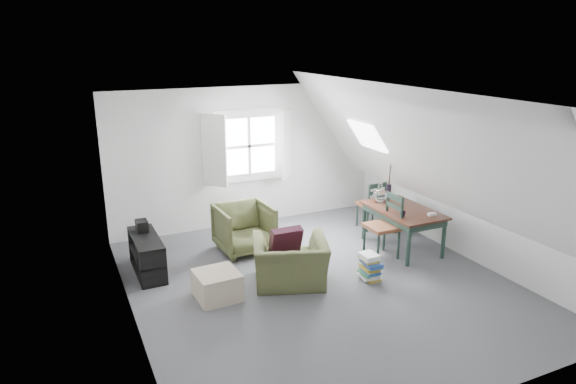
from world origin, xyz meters
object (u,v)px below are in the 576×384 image
armchair_near (290,284)px  dining_chair_near (384,225)px  ottoman (217,285)px  dining_chair_far (372,204)px  media_shelf (148,257)px  magazine_stack (370,267)px  dining_table (403,214)px  armchair_far (245,251)px

armchair_near → dining_chair_near: 1.82m
armchair_near → ottoman: 1.05m
dining_chair_far → media_shelf: 3.98m
armchair_near → magazine_stack: 1.15m
dining_table → media_shelf: dining_table is taller
dining_chair_far → magazine_stack: dining_chair_far is taller
armchair_far → magazine_stack: size_ratio=2.20×
ottoman → media_shelf: 1.33m
dining_chair_near → media_shelf: size_ratio=0.92×
dining_table → dining_chair_far: (0.06, 0.97, -0.12)m
armchair_far → dining_chair_near: bearing=-33.0°
dining_chair_far → magazine_stack: size_ratio=2.31×
armchair_far → magazine_stack: 2.13m
armchair_near → armchair_far: bearing=-62.9°
ottoman → armchair_far: bearing=56.6°
ottoman → magazine_stack: 2.15m
armchair_far → dining_chair_near: (1.89, -1.12, 0.52)m
armchair_near → dining_chair_near: dining_chair_near is taller
ottoman → dining_table: (3.22, 0.35, 0.40)m
media_shelf → dining_chair_near: bearing=-12.3°
armchair_far → magazine_stack: bearing=-56.3°
dining_chair_near → magazine_stack: 0.93m
dining_table → armchair_near: bearing=-174.1°
dining_table → media_shelf: 4.00m
media_shelf → magazine_stack: bearing=-25.7°
armchair_far → ottoman: (-0.87, -1.32, 0.18)m
ottoman → dining_table: dining_table is taller
armchair_far → media_shelf: 1.59m
media_shelf → armchair_near: bearing=-31.4°
armchair_far → dining_chair_far: (2.41, -0.00, 0.46)m
ottoman → dining_table: size_ratio=0.40×
ottoman → magazine_stack: bearing=-10.5°
magazine_stack → armchair_far: bearing=126.1°
ottoman → dining_chair_far: bearing=21.9°
dining_table → dining_chair_near: 0.49m
magazine_stack → dining_chair_near: bearing=42.8°
ottoman → dining_chair_near: 2.79m
ottoman → media_shelf: (-0.69, 1.14, 0.07)m
armchair_near → magazine_stack: size_ratio=2.61×
armchair_far → armchair_near: bearing=-85.4°
dining_table → dining_chair_far: size_ratio=1.52×
armchair_near → media_shelf: bearing=-14.2°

